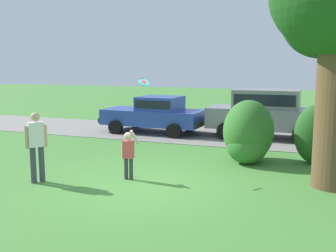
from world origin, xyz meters
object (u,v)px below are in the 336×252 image
object	(u,v)px
parked_sedan	(155,113)
frisbee	(144,82)
adult_onlooker	(36,143)
parked_suv	(266,111)
child_thrower	(128,152)

from	to	relation	value
parked_sedan	frisbee	distance (m)	6.71
frisbee	adult_onlooker	distance (m)	3.06
parked_suv	child_thrower	distance (m)	7.59
parked_sedan	parked_suv	distance (m)	4.56
parked_suv	frisbee	size ratio (longest dim) A/B	15.67
parked_sedan	adult_onlooker	bearing A→B (deg)	-88.88
parked_suv	frisbee	xyz separation A→B (m)	(-2.26, -6.58, 1.35)
child_thrower	frisbee	distance (m)	1.82
parked_sedan	child_thrower	bearing A→B (deg)	-72.54
frisbee	adult_onlooker	size ratio (longest dim) A/B	0.17
parked_sedan	parked_suv	xyz separation A→B (m)	(4.53, 0.47, 0.23)
frisbee	child_thrower	bearing A→B (deg)	-104.50
parked_sedan	frisbee	size ratio (longest dim) A/B	14.71
parked_suv	child_thrower	size ratio (longest dim) A/B	3.67
frisbee	parked_sedan	bearing A→B (deg)	110.40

